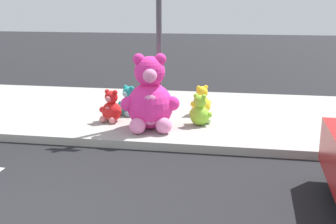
{
  "coord_description": "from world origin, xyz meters",
  "views": [
    {
      "loc": [
        2.61,
        -3.89,
        2.54
      ],
      "look_at": [
        1.32,
        3.6,
        0.55
      ],
      "focal_mm": 45.75,
      "sensor_mm": 36.0,
      "label": 1
    }
  ],
  "objects_px": {
    "plush_lime": "(200,112)",
    "plush_tan": "(152,102)",
    "plush_yellow": "(201,102)",
    "sign_pole": "(159,37)",
    "plush_pink_large": "(150,99)",
    "plush_red": "(111,109)",
    "plush_teal": "(128,103)"
  },
  "relations": [
    {
      "from": "sign_pole",
      "to": "plush_lime",
      "type": "xyz_separation_m",
      "value": [
        0.85,
        -0.16,
        -1.45
      ]
    },
    {
      "from": "sign_pole",
      "to": "plush_lime",
      "type": "bearing_deg",
      "value": -10.72
    },
    {
      "from": "plush_lime",
      "to": "plush_yellow",
      "type": "relative_size",
      "value": 1.0
    },
    {
      "from": "plush_teal",
      "to": "plush_yellow",
      "type": "xyz_separation_m",
      "value": [
        1.54,
        0.36,
        -0.0
      ]
    },
    {
      "from": "plush_pink_large",
      "to": "plush_red",
      "type": "relative_size",
      "value": 2.2
    },
    {
      "from": "plush_teal",
      "to": "plush_tan",
      "type": "height_order",
      "value": "plush_teal"
    },
    {
      "from": "plush_yellow",
      "to": "plush_teal",
      "type": "bearing_deg",
      "value": -166.84
    },
    {
      "from": "plush_lime",
      "to": "plush_tan",
      "type": "height_order",
      "value": "plush_lime"
    },
    {
      "from": "plush_pink_large",
      "to": "plush_yellow",
      "type": "distance_m",
      "value": 1.58
    },
    {
      "from": "sign_pole",
      "to": "plush_tan",
      "type": "relative_size",
      "value": 5.17
    },
    {
      "from": "sign_pole",
      "to": "plush_pink_large",
      "type": "distance_m",
      "value": 1.27
    },
    {
      "from": "plush_pink_large",
      "to": "plush_lime",
      "type": "relative_size",
      "value": 2.3
    },
    {
      "from": "plush_tan",
      "to": "plush_yellow",
      "type": "distance_m",
      "value": 1.07
    },
    {
      "from": "plush_pink_large",
      "to": "plush_yellow",
      "type": "height_order",
      "value": "plush_pink_large"
    },
    {
      "from": "plush_teal",
      "to": "plush_tan",
      "type": "distance_m",
      "value": 0.52
    },
    {
      "from": "plush_teal",
      "to": "plush_red",
      "type": "xyz_separation_m",
      "value": [
        -0.21,
        -0.56,
        0.01
      ]
    },
    {
      "from": "plush_teal",
      "to": "plush_tan",
      "type": "xyz_separation_m",
      "value": [
        0.47,
        0.21,
        -0.01
      ]
    },
    {
      "from": "plush_pink_large",
      "to": "plush_tan",
      "type": "relative_size",
      "value": 2.32
    },
    {
      "from": "plush_red",
      "to": "plush_yellow",
      "type": "bearing_deg",
      "value": 27.88
    },
    {
      "from": "plush_lime",
      "to": "plush_tan",
      "type": "relative_size",
      "value": 1.01
    },
    {
      "from": "sign_pole",
      "to": "plush_lime",
      "type": "distance_m",
      "value": 1.68
    },
    {
      "from": "sign_pole",
      "to": "plush_red",
      "type": "height_order",
      "value": "sign_pole"
    },
    {
      "from": "sign_pole",
      "to": "plush_teal",
      "type": "height_order",
      "value": "sign_pole"
    },
    {
      "from": "plush_pink_large",
      "to": "plush_lime",
      "type": "distance_m",
      "value": 1.06
    },
    {
      "from": "plush_pink_large",
      "to": "plush_tan",
      "type": "height_order",
      "value": "plush_pink_large"
    },
    {
      "from": "sign_pole",
      "to": "plush_red",
      "type": "distance_m",
      "value": 1.74
    },
    {
      "from": "plush_tan",
      "to": "plush_red",
      "type": "bearing_deg",
      "value": -131.19
    },
    {
      "from": "plush_pink_large",
      "to": "plush_teal",
      "type": "xyz_separation_m",
      "value": [
        -0.68,
        0.93,
        -0.32
      ]
    },
    {
      "from": "sign_pole",
      "to": "plush_lime",
      "type": "relative_size",
      "value": 5.11
    },
    {
      "from": "plush_teal",
      "to": "plush_lime",
      "type": "height_order",
      "value": "plush_teal"
    },
    {
      "from": "plush_red",
      "to": "plush_yellow",
      "type": "distance_m",
      "value": 1.97
    },
    {
      "from": "plush_pink_large",
      "to": "plush_lime",
      "type": "bearing_deg",
      "value": 25.35
    }
  ]
}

